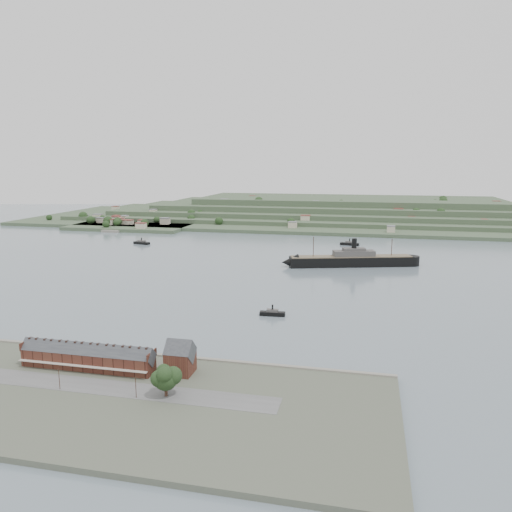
% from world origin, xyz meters
% --- Properties ---
extents(ground, '(1400.00, 1400.00, 0.00)m').
position_xyz_m(ground, '(0.00, 0.00, 0.00)').
color(ground, slate).
rests_on(ground, ground).
extents(near_shore, '(220.00, 80.00, 2.60)m').
position_xyz_m(near_shore, '(0.00, -186.75, 1.01)').
color(near_shore, '#4C5142').
rests_on(near_shore, ground).
extents(terrace_row, '(55.60, 9.80, 11.07)m').
position_xyz_m(terrace_row, '(-10.00, -168.02, 6.84)').
color(terrace_row, '#49221A').
rests_on(terrace_row, ground).
extents(gabled_building, '(10.40, 10.18, 14.09)m').
position_xyz_m(gabled_building, '(27.50, -164.00, 8.19)').
color(gabled_building, '#49221A').
rests_on(gabled_building, ground).
extents(far_peninsula, '(760.00, 309.00, 30.00)m').
position_xyz_m(far_peninsula, '(27.91, 393.10, 11.88)').
color(far_peninsula, '#33452E').
rests_on(far_peninsula, ground).
extents(steamship, '(110.31, 43.30, 27.10)m').
position_xyz_m(steamship, '(81.53, 66.31, 5.00)').
color(steamship, black).
rests_on(steamship, ground).
extents(tugboat, '(14.05, 4.43, 6.24)m').
position_xyz_m(tugboat, '(47.26, -77.27, 1.52)').
color(tugboat, black).
rests_on(tugboat, ground).
extents(ferry_west, '(18.65, 9.25, 6.74)m').
position_xyz_m(ferry_west, '(-129.91, 131.22, 1.62)').
color(ferry_west, black).
rests_on(ferry_west, ground).
extents(ferry_east, '(19.40, 8.06, 7.06)m').
position_xyz_m(ferry_east, '(78.82, 171.38, 1.70)').
color(ferry_east, black).
rests_on(ferry_east, ground).
extents(fig_tree, '(10.50, 9.09, 11.71)m').
position_xyz_m(fig_tree, '(30.00, -183.84, 9.15)').
color(fig_tree, '#3B261B').
rests_on(fig_tree, ground).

